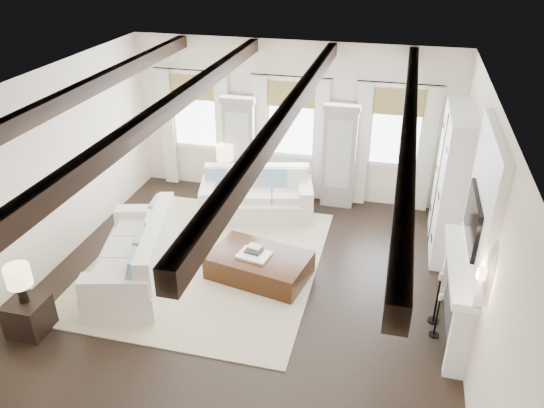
% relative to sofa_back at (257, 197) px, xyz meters
% --- Properties ---
extents(ground, '(7.50, 7.50, 0.00)m').
position_rel_sofa_back_xyz_m(ground, '(0.45, -2.69, -0.37)').
color(ground, black).
rests_on(ground, ground).
extents(room_shell, '(6.54, 7.54, 3.22)m').
position_rel_sofa_back_xyz_m(room_shell, '(1.20, -1.80, 1.52)').
color(room_shell, white).
rests_on(room_shell, ground).
extents(area_rug, '(3.73, 4.25, 0.02)m').
position_rel_sofa_back_xyz_m(area_rug, '(-0.38, -1.87, -0.36)').
color(area_rug, beige).
rests_on(area_rug, ground).
extents(sofa_back, '(2.32, 1.46, 0.92)m').
position_rel_sofa_back_xyz_m(sofa_back, '(0.00, 0.00, 0.00)').
color(sofa_back, white).
rests_on(sofa_back, ground).
extents(sofa_left, '(1.62, 2.53, 1.00)m').
position_rel_sofa_back_xyz_m(sofa_left, '(-1.28, -2.54, 0.03)').
color(sofa_left, white).
rests_on(sofa_left, ground).
extents(ottoman, '(1.72, 1.27, 0.41)m').
position_rel_sofa_back_xyz_m(ottoman, '(0.61, -2.03, -0.17)').
color(ottoman, black).
rests_on(ottoman, ground).
extents(tray, '(0.56, 0.47, 0.04)m').
position_rel_sofa_back_xyz_m(tray, '(0.53, -2.08, 0.06)').
color(tray, white).
rests_on(tray, ottoman).
extents(book_lower, '(0.29, 0.25, 0.04)m').
position_rel_sofa_back_xyz_m(book_lower, '(0.51, -2.02, 0.10)').
color(book_lower, '#262628').
rests_on(book_lower, tray).
extents(book_upper, '(0.25, 0.21, 0.03)m').
position_rel_sofa_back_xyz_m(book_upper, '(0.51, -1.95, 0.13)').
color(book_upper, beige).
rests_on(book_upper, book_lower).
extents(side_table_front, '(0.52, 0.52, 0.52)m').
position_rel_sofa_back_xyz_m(side_table_front, '(-2.18, -4.08, -0.12)').
color(side_table_front, black).
rests_on(side_table_front, ground).
extents(lamp_front, '(0.34, 0.34, 0.58)m').
position_rel_sofa_back_xyz_m(lamp_front, '(-2.18, -4.08, 0.54)').
color(lamp_front, black).
rests_on(lamp_front, side_table_front).
extents(side_table_back, '(0.38, 0.38, 0.58)m').
position_rel_sofa_back_xyz_m(side_table_back, '(-0.81, 0.53, -0.09)').
color(side_table_back, black).
rests_on(side_table_back, ground).
extents(lamp_back, '(0.35, 0.35, 0.59)m').
position_rel_sofa_back_xyz_m(lamp_back, '(-0.81, 0.53, 0.61)').
color(lamp_back, black).
rests_on(lamp_back, side_table_back).
extents(candlestick_near, '(0.14, 0.14, 0.72)m').
position_rel_sofa_back_xyz_m(candlestick_near, '(3.35, -2.80, -0.08)').
color(candlestick_near, black).
rests_on(candlestick_near, ground).
extents(candlestick_far, '(0.17, 0.17, 0.85)m').
position_rel_sofa_back_xyz_m(candlestick_far, '(3.35, -2.50, -0.02)').
color(candlestick_far, black).
rests_on(candlestick_far, ground).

